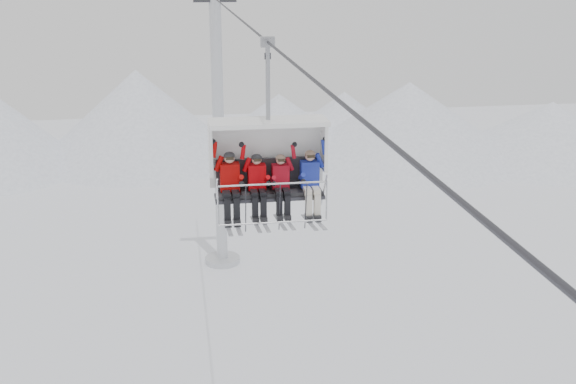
{
  "coord_description": "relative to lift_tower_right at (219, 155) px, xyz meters",
  "views": [
    {
      "loc": [
        -1.99,
        -12.68,
        14.95
      ],
      "look_at": [
        0.0,
        0.0,
        10.83
      ],
      "focal_mm": 45.0,
      "sensor_mm": 36.0,
      "label": 1
    }
  ],
  "objects": [
    {
      "name": "ridgeline",
      "position": [
        -1.58,
        20.05,
        -2.94
      ],
      "size": [
        72.0,
        21.0,
        7.0
      ],
      "color": "white",
      "rests_on": "ground"
    },
    {
      "name": "lift_tower_right",
      "position": [
        0.0,
        0.0,
        0.0
      ],
      "size": [
        2.0,
        1.8,
        13.48
      ],
      "color": "silver",
      "rests_on": "ground"
    },
    {
      "name": "haul_cable",
      "position": [
        0.0,
        -22.0,
        7.52
      ],
      "size": [
        0.06,
        50.0,
        0.06
      ],
      "primitive_type": "cylinder",
      "rotation": [
        1.57,
        0.0,
        0.0
      ],
      "color": "#303036",
      "rests_on": "lift_tower_left"
    },
    {
      "name": "chairlift_carrier",
      "position": [
        0.0,
        -19.04,
        4.95
      ],
      "size": [
        2.63,
        1.17,
        3.98
      ],
      "color": "black",
      "rests_on": "haul_cable"
    },
    {
      "name": "skier_far_left",
      "position": [
        -0.89,
        -19.35,
        4.45
      ],
      "size": [
        0.43,
        1.69,
        1.69
      ],
      "color": "#AF0605",
      "rests_on": "chairlift_carrier"
    },
    {
      "name": "skier_center_left",
      "position": [
        -0.28,
        -19.36,
        4.42
      ],
      "size": [
        0.4,
        1.69,
        1.58
      ],
      "color": "#C60309",
      "rests_on": "chairlift_carrier"
    },
    {
      "name": "skier_center_right",
      "position": [
        0.26,
        -19.36,
        4.4
      ],
      "size": [
        0.38,
        1.69,
        1.53
      ],
      "color": "#AC0C1B",
      "rests_on": "chairlift_carrier"
    },
    {
      "name": "skier_far_right",
      "position": [
        0.93,
        -19.35,
        4.43
      ],
      "size": [
        0.41,
        1.69,
        1.64
      ],
      "color": "#1E2FAB",
      "rests_on": "chairlift_carrier"
    }
  ]
}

